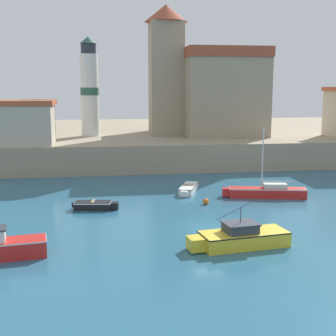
{
  "coord_description": "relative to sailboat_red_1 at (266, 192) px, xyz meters",
  "views": [
    {
      "loc": [
        -6.87,
        -27.66,
        8.8
      ],
      "look_at": [
        -1.23,
        11.1,
        2.0
      ],
      "focal_mm": 50.0,
      "sensor_mm": 36.0,
      "label": 1
    }
  ],
  "objects": [
    {
      "name": "motorboat_yellow_4",
      "position": [
        -5.55,
        -11.12,
        0.06
      ],
      "size": [
        5.9,
        2.58,
        2.28
      ],
      "color": "yellow",
      "rests_on": "ground"
    },
    {
      "name": "mooring_buoy",
      "position": [
        -5.35,
        -1.52,
        -0.25
      ],
      "size": [
        0.45,
        0.45,
        0.45
      ],
      "primitive_type": "sphere",
      "color": "orange",
      "rests_on": "ground"
    },
    {
      "name": "lighthouse",
      "position": [
        -14.31,
        21.94,
        8.12
      ],
      "size": [
        2.17,
        2.17,
        11.68
      ],
      "color": "silver",
      "rests_on": "quay_seawall"
    },
    {
      "name": "ground_plane",
      "position": [
        -6.31,
        -7.65,
        -0.48
      ],
      "size": [
        200.0,
        200.0,
        0.0
      ],
      "primitive_type": "plane",
      "color": "#28607F"
    },
    {
      "name": "harbor_shed_near_wharf",
      "position": [
        -22.31,
        14.28,
        4.76
      ],
      "size": [
        9.14,
        5.16,
        4.53
      ],
      "color": "#BCB29E",
      "rests_on": "quay_seawall"
    },
    {
      "name": "dinghy_black_2",
      "position": [
        -13.72,
        -1.79,
        -0.17
      ],
      "size": [
        3.39,
        1.55,
        0.64
      ],
      "color": "black",
      "rests_on": "ground"
    },
    {
      "name": "sailboat_red_1",
      "position": [
        0.0,
        0.0,
        0.0
      ],
      "size": [
        6.75,
        2.49,
        5.64
      ],
      "color": "red",
      "rests_on": "ground"
    },
    {
      "name": "dinghy_white_3",
      "position": [
        -5.87,
        2.83,
        -0.17
      ],
      "size": [
        2.36,
        4.17,
        0.63
      ],
      "color": "white",
      "rests_on": "ground"
    },
    {
      "name": "church",
      "position": [
        0.71,
        23.93,
        8.15
      ],
      "size": [
        14.22,
        15.69,
        15.5
      ],
      "color": "gray",
      "rests_on": "quay_seawall"
    },
    {
      "name": "quay_seawall",
      "position": [
        -6.31,
        31.13,
        1.0
      ],
      "size": [
        120.0,
        40.0,
        2.95
      ],
      "primitive_type": "cube",
      "color": "gray",
      "rests_on": "ground"
    }
  ]
}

